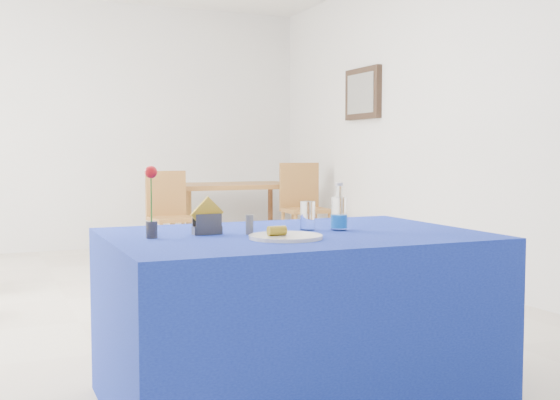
{
  "coord_description": "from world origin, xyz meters",
  "views": [
    {
      "loc": [
        -1.12,
        -4.66,
        1.12
      ],
      "look_at": [
        -0.01,
        -2.07,
        0.92
      ],
      "focal_mm": 45.0,
      "sensor_mm": 36.0,
      "label": 1
    }
  ],
  "objects_px": {
    "water_bottle": "(339,214)",
    "chair_bg_right": "(303,202)",
    "plate": "(286,237)",
    "chair_bg_left": "(169,211)",
    "oak_table": "(232,190)",
    "blue_table": "(294,318)"
  },
  "relations": [
    {
      "from": "water_bottle",
      "to": "chair_bg_right",
      "type": "relative_size",
      "value": 0.22
    },
    {
      "from": "plate",
      "to": "chair_bg_left",
      "type": "distance_m",
      "value": 4.19
    },
    {
      "from": "oak_table",
      "to": "chair_bg_left",
      "type": "height_order",
      "value": "chair_bg_left"
    },
    {
      "from": "blue_table",
      "to": "oak_table",
      "type": "xyz_separation_m",
      "value": [
        1.33,
        4.63,
        0.3
      ]
    },
    {
      "from": "plate",
      "to": "blue_table",
      "type": "bearing_deg",
      "value": 56.11
    },
    {
      "from": "chair_bg_left",
      "to": "oak_table",
      "type": "bearing_deg",
      "value": 30.86
    },
    {
      "from": "plate",
      "to": "chair_bg_left",
      "type": "xyz_separation_m",
      "value": [
        0.56,
        4.15,
        -0.24
      ]
    },
    {
      "from": "plate",
      "to": "blue_table",
      "type": "distance_m",
      "value": 0.44
    },
    {
      "from": "oak_table",
      "to": "chair_bg_right",
      "type": "xyz_separation_m",
      "value": [
        0.58,
        -0.62,
        -0.11
      ]
    },
    {
      "from": "plate",
      "to": "oak_table",
      "type": "xyz_separation_m",
      "value": [
        1.44,
        4.8,
        -0.09
      ]
    },
    {
      "from": "plate",
      "to": "water_bottle",
      "type": "bearing_deg",
      "value": 28.65
    },
    {
      "from": "plate",
      "to": "oak_table",
      "type": "distance_m",
      "value": 5.01
    },
    {
      "from": "water_bottle",
      "to": "chair_bg_right",
      "type": "distance_m",
      "value": 4.33
    },
    {
      "from": "plate",
      "to": "water_bottle",
      "type": "relative_size",
      "value": 1.41
    },
    {
      "from": "water_bottle",
      "to": "plate",
      "type": "bearing_deg",
      "value": -151.35
    },
    {
      "from": "blue_table",
      "to": "chair_bg_left",
      "type": "height_order",
      "value": "chair_bg_left"
    },
    {
      "from": "chair_bg_right",
      "to": "plate",
      "type": "bearing_deg",
      "value": -112.49
    },
    {
      "from": "water_bottle",
      "to": "oak_table",
      "type": "xyz_separation_m",
      "value": [
        1.1,
        4.61,
        -0.15
      ]
    },
    {
      "from": "plate",
      "to": "oak_table",
      "type": "bearing_deg",
      "value": 73.26
    },
    {
      "from": "oak_table",
      "to": "chair_bg_right",
      "type": "distance_m",
      "value": 0.86
    },
    {
      "from": "blue_table",
      "to": "plate",
      "type": "bearing_deg",
      "value": -123.89
    },
    {
      "from": "water_bottle",
      "to": "chair_bg_right",
      "type": "bearing_deg",
      "value": 67.17
    }
  ]
}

